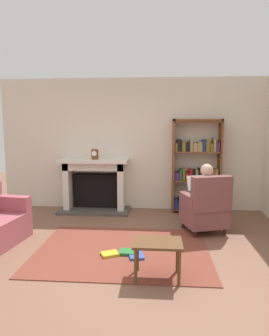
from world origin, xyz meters
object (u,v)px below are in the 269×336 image
(armchair_reading, at_px, (206,208))
(side_table, at_px, (157,247))
(fireplace, at_px, (95,183))
(mantel_clock, at_px, (95,154))
(bookshelf, at_px, (196,169))
(seated_reader, at_px, (203,194))

(armchair_reading, relative_size, side_table, 1.73)
(fireplace, bearing_deg, mantel_clock, -74.70)
(fireplace, xyz_separation_m, bookshelf, (2.06, 0.04, 0.31))
(mantel_clock, distance_m, seated_reader, 2.30)
(fireplace, distance_m, armchair_reading, 2.39)
(fireplace, bearing_deg, side_table, -64.78)
(seated_reader, height_order, side_table, seated_reader)
(bookshelf, xyz_separation_m, seated_reader, (-0.03, -1.12, -0.26))
(bookshelf, bearing_deg, mantel_clock, -176.17)
(armchair_reading, bearing_deg, seated_reader, -90.00)
(armchair_reading, bearing_deg, side_table, 45.32)
(armchair_reading, bearing_deg, bookshelf, -107.27)
(armchair_reading, distance_m, seated_reader, 0.23)
(fireplace, xyz_separation_m, side_table, (1.29, -2.73, -0.20))
(bookshelf, height_order, side_table, bookshelf)
(bookshelf, bearing_deg, seated_reader, -91.36)
(seated_reader, bearing_deg, armchair_reading, 90.00)
(seated_reader, bearing_deg, bookshelf, -109.06)
(fireplace, distance_m, seated_reader, 2.30)
(bookshelf, relative_size, armchair_reading, 1.93)
(bookshelf, relative_size, seated_reader, 1.64)
(armchair_reading, distance_m, side_table, 1.72)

